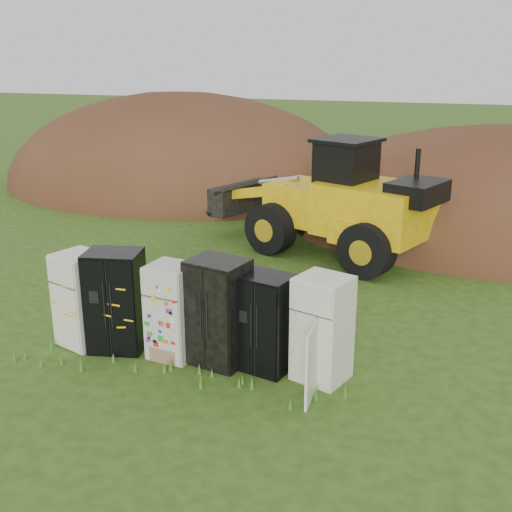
{
  "coord_description": "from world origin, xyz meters",
  "views": [
    {
      "loc": [
        4.21,
        -9.88,
        5.5
      ],
      "look_at": [
        0.48,
        2.0,
        1.43
      ],
      "focal_mm": 45.0,
      "sensor_mm": 36.0,
      "label": 1
    }
  ],
  "objects_px": {
    "fridge_sticker": "(173,311)",
    "wheel_loader": "(320,195)",
    "fridge_open_door": "(322,329)",
    "fridge_dark_mid": "(219,312)",
    "fridge_leftmost": "(81,299)",
    "fridge_black_side": "(116,301)",
    "fridge_black_right": "(266,323)"
  },
  "relations": [
    {
      "from": "fridge_black_right",
      "to": "fridge_open_door",
      "type": "height_order",
      "value": "fridge_open_door"
    },
    {
      "from": "fridge_leftmost",
      "to": "fridge_black_side",
      "type": "height_order",
      "value": "fridge_black_side"
    },
    {
      "from": "fridge_dark_mid",
      "to": "fridge_open_door",
      "type": "relative_size",
      "value": 1.05
    },
    {
      "from": "fridge_leftmost",
      "to": "fridge_sticker",
      "type": "height_order",
      "value": "fridge_leftmost"
    },
    {
      "from": "fridge_leftmost",
      "to": "wheel_loader",
      "type": "xyz_separation_m",
      "value": [
        3.08,
        7.21,
        0.7
      ]
    },
    {
      "from": "fridge_leftmost",
      "to": "wheel_loader",
      "type": "distance_m",
      "value": 7.87
    },
    {
      "from": "fridge_open_door",
      "to": "fridge_dark_mid",
      "type": "bearing_deg",
      "value": -162.48
    },
    {
      "from": "fridge_dark_mid",
      "to": "wheel_loader",
      "type": "height_order",
      "value": "wheel_loader"
    },
    {
      "from": "fridge_open_door",
      "to": "wheel_loader",
      "type": "bearing_deg",
      "value": 121.48
    },
    {
      "from": "fridge_sticker",
      "to": "fridge_open_door",
      "type": "height_order",
      "value": "fridge_open_door"
    },
    {
      "from": "fridge_black_side",
      "to": "fridge_sticker",
      "type": "height_order",
      "value": "fridge_black_side"
    },
    {
      "from": "fridge_black_right",
      "to": "fridge_sticker",
      "type": "bearing_deg",
      "value": -164.31
    },
    {
      "from": "fridge_leftmost",
      "to": "wheel_loader",
      "type": "height_order",
      "value": "wheel_loader"
    },
    {
      "from": "fridge_black_side",
      "to": "fridge_dark_mid",
      "type": "xyz_separation_m",
      "value": [
        2.04,
        0.05,
        0.01
      ]
    },
    {
      "from": "fridge_sticker",
      "to": "fridge_open_door",
      "type": "relative_size",
      "value": 0.96
    },
    {
      "from": "fridge_sticker",
      "to": "wheel_loader",
      "type": "distance_m",
      "value": 7.32
    },
    {
      "from": "fridge_dark_mid",
      "to": "fridge_open_door",
      "type": "bearing_deg",
      "value": 12.32
    },
    {
      "from": "fridge_black_side",
      "to": "fridge_open_door",
      "type": "bearing_deg",
      "value": -10.82
    },
    {
      "from": "fridge_sticker",
      "to": "wheel_loader",
      "type": "relative_size",
      "value": 0.27
    },
    {
      "from": "fridge_open_door",
      "to": "wheel_loader",
      "type": "relative_size",
      "value": 0.28
    },
    {
      "from": "fridge_black_side",
      "to": "fridge_open_door",
      "type": "distance_m",
      "value": 3.95
    },
    {
      "from": "fridge_sticker",
      "to": "fridge_black_right",
      "type": "relative_size",
      "value": 1.01
    },
    {
      "from": "fridge_open_door",
      "to": "wheel_loader",
      "type": "xyz_separation_m",
      "value": [
        -1.6,
        7.19,
        0.69
      ]
    },
    {
      "from": "fridge_black_side",
      "to": "fridge_open_door",
      "type": "xyz_separation_m",
      "value": [
        3.95,
        0.01,
        -0.03
      ]
    },
    {
      "from": "fridge_leftmost",
      "to": "fridge_black_right",
      "type": "distance_m",
      "value": 3.67
    },
    {
      "from": "fridge_sticker",
      "to": "fridge_dark_mid",
      "type": "distance_m",
      "value": 0.89
    },
    {
      "from": "fridge_black_right",
      "to": "fridge_black_side",
      "type": "bearing_deg",
      "value": -164.48
    },
    {
      "from": "fridge_leftmost",
      "to": "fridge_open_door",
      "type": "distance_m",
      "value": 4.68
    },
    {
      "from": "fridge_sticker",
      "to": "wheel_loader",
      "type": "bearing_deg",
      "value": 88.98
    },
    {
      "from": "fridge_dark_mid",
      "to": "fridge_black_right",
      "type": "height_order",
      "value": "fridge_dark_mid"
    },
    {
      "from": "fridge_dark_mid",
      "to": "wheel_loader",
      "type": "xyz_separation_m",
      "value": [
        0.31,
        7.15,
        0.64
      ]
    },
    {
      "from": "fridge_black_side",
      "to": "wheel_loader",
      "type": "height_order",
      "value": "wheel_loader"
    }
  ]
}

